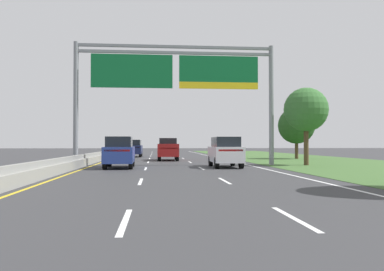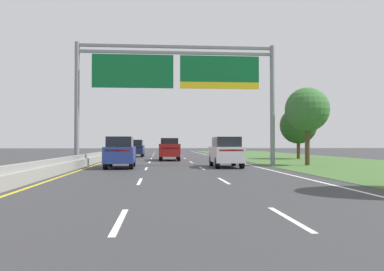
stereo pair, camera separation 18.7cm
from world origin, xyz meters
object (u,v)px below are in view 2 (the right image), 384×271
overhead_sign_gantry (177,78)px  car_white_right_lane_suv (226,152)px  car_navy_left_lane_suv (136,148)px  roadside_tree_far (298,126)px  roadside_tree_mid (307,110)px  car_blue_left_lane_suv (120,152)px  pickup_truck_red (170,149)px

overhead_sign_gantry → car_white_right_lane_suv: overhead_sign_gantry is taller
overhead_sign_gantry → car_navy_left_lane_suv: (-4.16, 20.41, -5.47)m
car_navy_left_lane_suv → roadside_tree_far: bearing=-114.6°
roadside_tree_mid → overhead_sign_gantry: bearing=177.3°
roadside_tree_mid → roadside_tree_far: (3.73, 12.50, -0.62)m
car_blue_left_lane_suv → roadside_tree_far: bearing=-51.5°
overhead_sign_gantry → car_white_right_lane_suv: size_ratio=3.19×
overhead_sign_gantry → car_navy_left_lane_suv: 21.54m
car_white_right_lane_suv → roadside_tree_far: bearing=-35.0°
overhead_sign_gantry → pickup_truck_red: (-0.27, 9.81, -5.49)m
overhead_sign_gantry → pickup_truck_red: overhead_sign_gantry is taller
car_white_right_lane_suv → roadside_tree_mid: (6.54, 1.80, 3.11)m
overhead_sign_gantry → roadside_tree_far: overhead_sign_gantry is taller
car_white_right_lane_suv → roadside_tree_far: 17.78m
car_blue_left_lane_suv → roadside_tree_mid: (13.82, 2.00, 3.11)m
car_navy_left_lane_suv → roadside_tree_far: size_ratio=0.85×
car_navy_left_lane_suv → car_blue_left_lane_suv: bearing=-178.8°
pickup_truck_red → car_navy_left_lane_suv: 11.29m
car_white_right_lane_suv → car_blue_left_lane_suv: same height
pickup_truck_red → roadside_tree_mid: 14.78m
overhead_sign_gantry → roadside_tree_far: (13.62, 12.04, -2.98)m
car_navy_left_lane_suv → overhead_sign_gantry: bearing=-167.9°
pickup_truck_red → car_white_right_lane_suv: size_ratio=1.15×
car_white_right_lane_suv → roadside_tree_mid: 7.46m
pickup_truck_red → car_navy_left_lane_suv: bearing=21.3°
roadside_tree_mid → pickup_truck_red: bearing=134.7°
car_blue_left_lane_suv → roadside_tree_far: 22.90m
roadside_tree_mid → roadside_tree_far: bearing=73.4°
car_navy_left_lane_suv → car_white_right_lane_suv: same height
car_blue_left_lane_suv → roadside_tree_mid: size_ratio=0.80×
car_blue_left_lane_suv → car_navy_left_lane_suv: bearing=-0.5°
pickup_truck_red → car_white_right_lane_suv: (3.62, -12.07, 0.02)m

